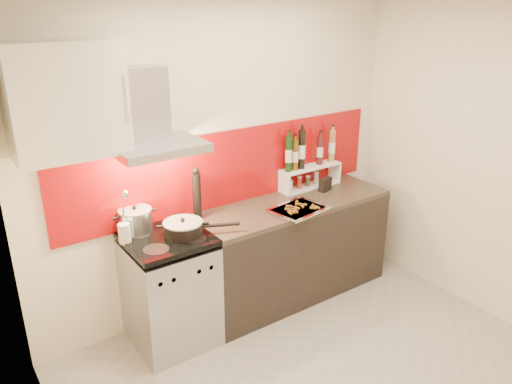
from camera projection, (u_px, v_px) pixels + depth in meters
floor at (333, 383)px, 3.53m from camera, size 3.40×3.40×0.00m
back_wall at (225, 159)px, 4.13m from camera, size 3.40×0.02×2.60m
left_wall at (59, 306)px, 2.15m from camera, size 0.02×2.80×2.60m
right_wall at (499, 166)px, 3.97m from camera, size 0.02×2.80×2.60m
backsplash at (231, 168)px, 4.17m from camera, size 3.00×0.02×0.64m
range_stove at (171, 291)px, 3.83m from camera, size 0.60×0.60×0.91m
counter at (292, 248)px, 4.47m from camera, size 1.80×0.60×0.90m
range_hood at (150, 121)px, 3.47m from camera, size 0.62×0.50×0.61m
upper_cabinet at (66, 100)px, 3.09m from camera, size 0.70×0.35×0.72m
stock_pot at (136, 220)px, 3.71m from camera, size 0.25×0.25×0.21m
saute_pan at (184, 228)px, 3.67m from camera, size 0.54×0.34×0.14m
utensil_jar at (125, 227)px, 3.54m from camera, size 0.09×0.13×0.42m
pepper_mill at (197, 194)px, 3.90m from camera, size 0.07×0.07×0.43m
step_shelf at (308, 163)px, 4.56m from camera, size 0.63×0.17×0.56m
caddy_box at (325, 184)px, 4.54m from camera, size 0.15×0.10×0.12m
baking_tray at (298, 209)px, 4.12m from camera, size 0.49×0.41×0.03m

